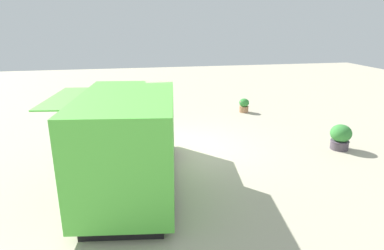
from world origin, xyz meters
The scene contains 5 objects.
ground_plane centered at (0.00, 0.00, 0.00)m, with size 40.00×40.00×0.00m, color #BBB198.
food_truck centered at (1.70, 2.08, 1.18)m, with size 3.21×5.43×2.47m.
planter_flowering_near centered at (-4.97, 0.90, 0.43)m, with size 0.67×0.67×0.83m.
planter_flowering_far centered at (-3.45, -4.08, 0.32)m, with size 0.45×0.45×0.63m.
trash_bin centered at (2.49, -3.22, 0.44)m, with size 0.57×0.57×0.87m.
Camera 1 is at (1.72, 9.94, 4.03)m, focal length 31.02 mm.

